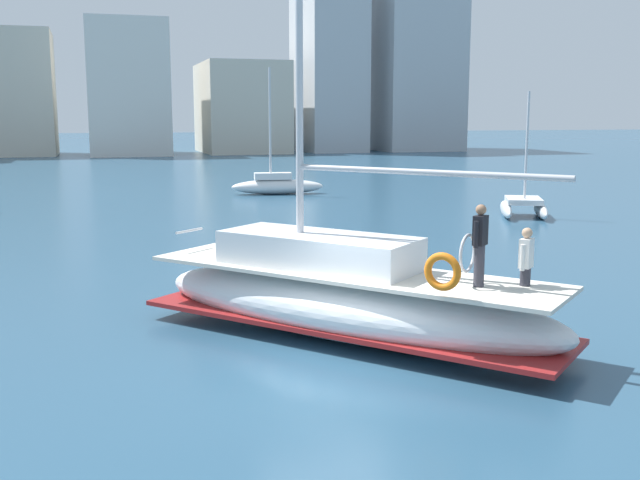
{
  "coord_description": "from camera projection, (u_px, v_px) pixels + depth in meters",
  "views": [
    {
      "loc": [
        -4.09,
        -12.85,
        4.69
      ],
      "look_at": [
        0.93,
        3.76,
        1.8
      ],
      "focal_mm": 42.14,
      "sensor_mm": 36.0,
      "label": 1
    }
  ],
  "objects": [
    {
      "name": "waterfront_buildings",
      "position": [
        164.0,
        76.0,
        92.27
      ],
      "size": [
        85.68,
        19.74,
        27.7
      ],
      "color": "beige",
      "rests_on": "ground"
    },
    {
      "name": "moored_sloop_near",
      "position": [
        277.0,
        185.0,
        45.07
      ],
      "size": [
        5.64,
        2.02,
        7.47
      ],
      "color": "white",
      "rests_on": "ground"
    },
    {
      "name": "moored_catamaran",
      "position": [
        523.0,
        206.0,
        35.02
      ],
      "size": [
        3.64,
        4.62,
        5.76
      ],
      "color": "silver",
      "rests_on": "ground"
    },
    {
      "name": "ground_plane",
      "position": [
        331.0,
        368.0,
        14.07
      ],
      "size": [
        400.0,
        400.0,
        0.0
      ],
      "primitive_type": "plane",
      "color": "#284C66"
    },
    {
      "name": "main_sailboat",
      "position": [
        344.0,
        296.0,
        15.89
      ],
      "size": [
        8.08,
        8.84,
        12.63
      ],
      "color": "silver",
      "rests_on": "ground"
    }
  ]
}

